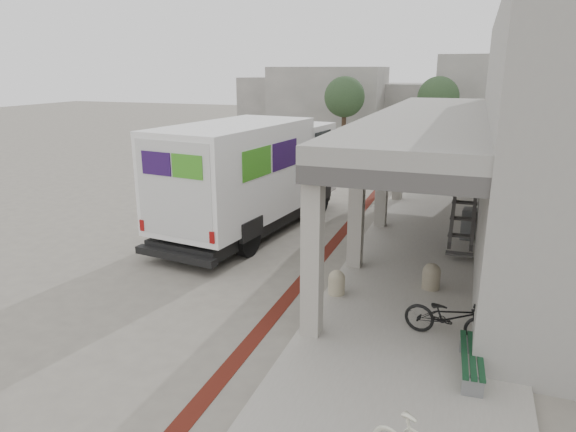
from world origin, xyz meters
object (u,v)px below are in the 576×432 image
at_px(bench, 472,359).
at_px(utility_cabinet, 469,224).
at_px(fedex_truck, 252,173).
at_px(bicycle_black, 449,317).

distance_m(bench, utility_cabinet, 7.98).
xyz_separation_m(bench, utility_cabinet, (-0.20, 7.97, 0.20)).
bearing_deg(utility_cabinet, bench, -82.57).
xyz_separation_m(fedex_truck, utility_cabinet, (7.00, 1.12, -1.37)).
relative_size(fedex_truck, bicycle_black, 5.01).
bearing_deg(bench, fedex_truck, 133.35).
bearing_deg(utility_cabinet, bicycle_black, -86.11).
height_order(bench, utility_cabinet, utility_cabinet).
relative_size(bench, bicycle_black, 0.94).
bearing_deg(bench, bicycle_black, 108.32).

